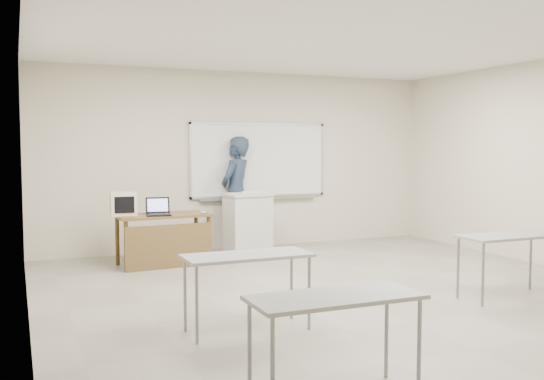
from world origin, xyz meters
name	(u,v)px	position (x,y,z in m)	size (l,w,h in m)	color
floor	(365,301)	(0.00, 0.00, -0.01)	(7.00, 8.00, 0.01)	gray
whiteboard	(259,161)	(0.30, 3.97, 1.48)	(2.48, 0.10, 1.31)	white
student_desks	(444,264)	(0.00, -1.35, 0.67)	(4.40, 2.20, 0.73)	gray
instructor_desk	(165,230)	(-1.62, 2.84, 0.53)	(1.33, 0.67, 0.75)	brown
podium	(248,224)	(-0.20, 3.20, 0.50)	(0.71, 0.52, 0.99)	beige
crt_monitor	(123,204)	(-2.17, 3.08, 0.91)	(0.36, 0.41, 0.34)	beige
laptop	(158,211)	(-1.72, 2.83, 0.81)	(0.34, 0.32, 0.25)	black
mouse	(203,213)	(-1.07, 2.75, 0.77)	(0.10, 0.06, 0.04)	#9C9EA3
keyboard	(255,192)	(-0.05, 3.28, 1.01)	(0.41, 0.14, 0.02)	beige
presenter	(236,193)	(-0.16, 3.85, 0.95)	(0.70, 0.46, 1.90)	black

